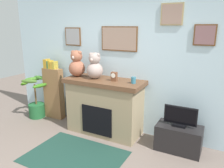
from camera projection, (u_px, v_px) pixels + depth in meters
back_wall at (121, 64)px, 4.24m from camera, size 5.20×0.15×2.60m
fireplace at (105, 106)px, 4.20m from camera, size 1.50×0.65×1.06m
bookshelf at (54, 91)px, 4.88m from camera, size 0.45×0.16×1.32m
potted_plant at (36, 103)px, 4.95m from camera, size 0.59×0.57×0.93m
tv_stand at (179, 138)px, 3.65m from camera, size 0.73×0.40×0.43m
television at (180, 117)px, 3.55m from camera, size 0.52×0.14×0.34m
area_rug at (75, 156)px, 3.51m from camera, size 1.52×1.09×0.01m
candle_jar at (133, 80)px, 3.77m from camera, size 0.08×0.08×0.11m
mantel_clock at (114, 77)px, 3.93m from camera, size 0.10×0.08×0.16m
teddy_bear_tan at (77, 65)px, 4.26m from camera, size 0.32×0.32×0.51m
teddy_bear_grey at (95, 67)px, 4.08m from camera, size 0.30×0.30×0.49m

